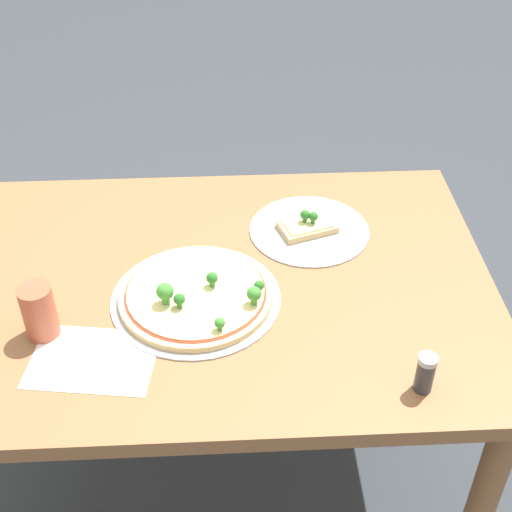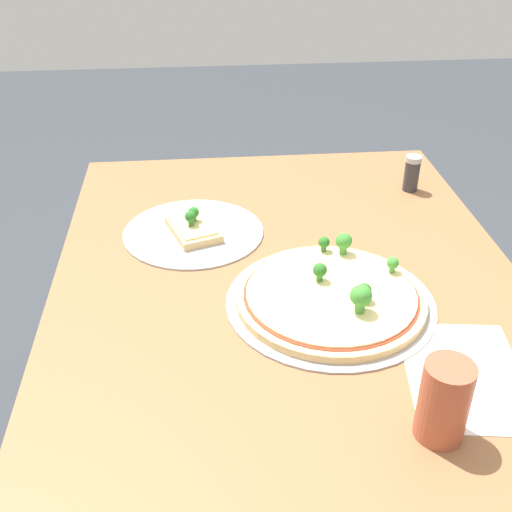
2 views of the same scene
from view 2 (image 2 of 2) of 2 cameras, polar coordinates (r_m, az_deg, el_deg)
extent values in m
cube|color=brown|center=(1.14, 3.12, -3.66)|extent=(1.18, 0.84, 0.04)
cylinder|color=brown|center=(1.78, -11.32, -3.56)|extent=(0.06, 0.06, 0.67)
cylinder|color=brown|center=(1.84, 11.68, -2.31)|extent=(0.06, 0.06, 0.67)
cylinder|color=#A3A3A8|center=(1.10, 6.61, -4.11)|extent=(0.36, 0.36, 0.00)
cylinder|color=#DBB775|center=(1.09, 6.64, -3.73)|extent=(0.32, 0.32, 0.01)
cylinder|color=#B73823|center=(1.09, 6.67, -3.39)|extent=(0.30, 0.30, 0.00)
cylinder|color=#F4DB8E|center=(1.09, 6.68, -3.26)|extent=(0.29, 0.29, 0.00)
sphere|color=#286B23|center=(1.06, 9.62, -3.02)|extent=(0.02, 0.02, 0.02)
cylinder|color=#37742D|center=(1.07, 9.54, -3.71)|extent=(0.01, 0.01, 0.01)
sphere|color=#286B23|center=(1.10, 5.71, -1.24)|extent=(0.02, 0.02, 0.02)
cylinder|color=#37742D|center=(1.11, 5.66, -1.94)|extent=(0.01, 0.01, 0.01)
sphere|color=#3D8933|center=(1.18, 7.82, 1.34)|extent=(0.03, 0.03, 0.03)
cylinder|color=#488E3A|center=(1.19, 7.75, 0.52)|extent=(0.01, 0.01, 0.01)
sphere|color=#3D8933|center=(1.15, 12.02, -0.51)|extent=(0.02, 0.02, 0.02)
cylinder|color=#488E3A|center=(1.15, 11.94, -1.10)|extent=(0.01, 0.01, 0.01)
sphere|color=#3D8933|center=(1.03, 9.32, -3.50)|extent=(0.04, 0.04, 0.04)
cylinder|color=#488E3A|center=(1.04, 9.21, -4.54)|extent=(0.02, 0.02, 0.02)
sphere|color=#286B23|center=(1.19, 6.07, 1.23)|extent=(0.02, 0.02, 0.02)
cylinder|color=#37742D|center=(1.19, 6.03, 0.66)|extent=(0.01, 0.01, 0.01)
cylinder|color=#A3A3A8|center=(1.30, -5.58, 2.12)|extent=(0.28, 0.28, 0.00)
cube|color=#DBB775|center=(1.29, -5.60, 2.40)|extent=(0.15, 0.12, 0.02)
cube|color=#F4DB8E|center=(1.28, -5.62, 2.79)|extent=(0.12, 0.10, 0.00)
sphere|color=#286B23|center=(1.27, -5.85, 3.52)|extent=(0.02, 0.02, 0.02)
cylinder|color=#37742D|center=(1.28, -5.81, 2.93)|extent=(0.01, 0.01, 0.01)
sphere|color=#286B23|center=(1.29, -5.56, 3.89)|extent=(0.02, 0.02, 0.02)
cylinder|color=#37742D|center=(1.29, -5.53, 3.33)|extent=(0.01, 0.01, 0.01)
cylinder|color=#AD5138|center=(0.87, 16.37, -12.28)|extent=(0.07, 0.07, 0.12)
cylinder|color=#333338|center=(1.50, 13.65, 6.95)|extent=(0.03, 0.03, 0.07)
cylinder|color=#B2B2B7|center=(1.48, 13.85, 8.38)|extent=(0.04, 0.04, 0.01)
cube|color=white|center=(1.00, 18.05, -9.98)|extent=(0.26, 0.20, 0.00)
camera|label=1|loc=(1.66, 60.02, 31.15)|focal=50.00mm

